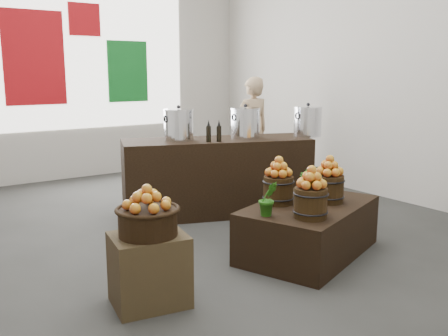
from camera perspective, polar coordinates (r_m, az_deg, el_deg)
ground at (r=5.41m, az=-3.94°, el=-7.37°), size 7.00×7.00×0.00m
back_wall at (r=8.34m, az=-16.90°, el=12.57°), size 6.00×0.04×4.00m
back_opening at (r=8.42m, az=-14.87°, el=12.65°), size 3.20×0.02×2.40m
deco_red_left at (r=8.14m, az=-20.88°, el=11.68°), size 0.90×0.04×1.40m
deco_green_right at (r=8.64m, az=-10.95°, el=10.77°), size 0.70×0.04×1.00m
deco_red_upper at (r=8.41m, az=-15.68°, el=16.03°), size 0.50×0.04×0.50m
crate at (r=3.78m, az=-8.53°, el=-11.42°), size 0.60×0.52×0.53m
wicker_basket at (r=3.66m, az=-8.70°, el=-6.15°), size 0.43×0.43×0.19m
apples_in_basket at (r=3.61m, az=-8.78°, el=-3.32°), size 0.33×0.33×0.18m
display_table at (r=4.80m, az=9.66°, el=-6.89°), size 1.60×1.29×0.48m
apple_bucket_front_left at (r=4.27m, az=9.87°, el=-3.96°), size 0.28×0.28×0.26m
apples_in_bucket_front_left at (r=4.22m, az=9.97°, el=-1.04°), size 0.21×0.21×0.19m
apple_bucket_front_right at (r=4.82m, az=11.88°, el=-2.33°), size 0.28×0.28×0.26m
apples_in_bucket_front_right at (r=4.77m, az=11.98°, el=0.27°), size 0.21×0.21×0.19m
apple_bucket_rear at (r=4.69m, az=6.23°, el=-2.52°), size 0.28×0.28×0.26m
apples_in_bucket_rear at (r=4.64m, az=6.28°, el=0.15°), size 0.21×0.21×0.19m
herb_garnish_right at (r=5.11m, az=9.93°, el=-1.24°), size 0.34×0.32×0.30m
herb_garnish_left at (r=4.28m, az=5.08°, el=-3.50°), size 0.20×0.18×0.30m
counter at (r=6.02m, az=-0.81°, el=-0.97°), size 2.33×1.43×0.91m
stock_pot_left at (r=5.83m, az=-5.19°, el=4.84°), size 0.34×0.34×0.34m
stock_pot_center at (r=6.02m, az=2.46°, el=5.06°), size 0.34×0.34×0.34m
stock_pot_right at (r=6.30m, az=9.53°, el=5.19°), size 0.34×0.34×0.34m
oil_cruets at (r=5.71m, az=-0.29°, el=4.30°), size 0.17×0.11×0.25m
shopper at (r=7.64m, az=3.20°, el=4.28°), size 0.61×0.41×1.62m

